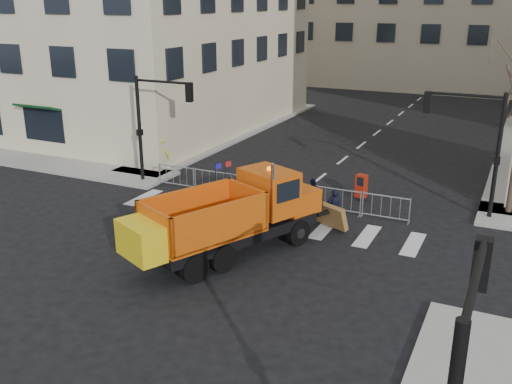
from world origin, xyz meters
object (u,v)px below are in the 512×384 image
at_px(worker, 160,153).
at_px(newspaper_box, 361,186).
at_px(cop_c, 313,196).
at_px(cop_b, 292,208).
at_px(cop_a, 334,208).
at_px(plow_truck, 228,216).

distance_m(worker, newspaper_box, 11.11).
bearing_deg(cop_c, cop_b, 17.79).
relative_size(cop_b, cop_c, 1.25).
height_order(cop_b, newspaper_box, cop_b).
bearing_deg(cop_b, cop_a, -118.34).
height_order(cop_b, cop_c, cop_b).
bearing_deg(cop_a, cop_b, 28.81).
height_order(plow_truck, worker, plow_truck).
bearing_deg(newspaper_box, cop_c, -104.32).
bearing_deg(cop_b, worker, -2.32).
distance_m(cop_b, cop_c, 2.29).
height_order(cop_b, worker, cop_b).
bearing_deg(worker, newspaper_box, -21.54).
relative_size(plow_truck, cop_c, 5.73).
bearing_deg(worker, cop_b, -48.36).
bearing_deg(plow_truck, cop_b, 3.48).
xyz_separation_m(cop_a, cop_b, (-1.42, -1.11, 0.16)).
bearing_deg(newspaper_box, cop_b, -92.43).
height_order(cop_a, cop_c, cop_a).
relative_size(cop_b, newspaper_box, 1.80).
bearing_deg(worker, cop_c, -36.28).
distance_m(cop_a, worker, 11.57).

